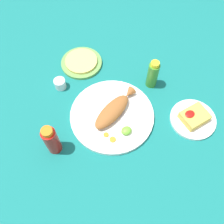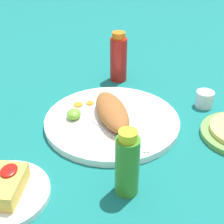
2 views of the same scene
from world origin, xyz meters
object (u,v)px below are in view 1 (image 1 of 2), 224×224
(fork_near, at_px, (117,96))
(fork_far, at_px, (126,101))
(main_plate, at_px, (112,115))
(hot_sauce_bottle_red, at_px, (51,140))
(tortilla_plate, at_px, (82,63))
(fried_fish, at_px, (114,110))
(salt_cup, at_px, (60,84))
(side_plate_fries, at_px, (193,119))
(hot_sauce_bottle_green, at_px, (153,74))

(fork_near, xyz_separation_m, fork_far, (-0.03, 0.04, 0.00))
(main_plate, xyz_separation_m, fork_far, (-0.09, -0.03, 0.01))
(hot_sauce_bottle_red, distance_m, tortilla_plate, 0.45)
(fried_fish, height_order, salt_cup, fried_fish)
(salt_cup, xyz_separation_m, tortilla_plate, (-0.15, -0.07, -0.01))
(hot_sauce_bottle_red, height_order, side_plate_fries, hot_sauce_bottle_red)
(salt_cup, bearing_deg, fork_near, 134.85)
(fork_near, distance_m, fork_far, 0.05)
(main_plate, distance_m, hot_sauce_bottle_green, 0.26)
(main_plate, height_order, side_plate_fries, main_plate)
(hot_sauce_bottle_red, relative_size, hot_sauce_bottle_green, 1.09)
(main_plate, relative_size, hot_sauce_bottle_green, 2.41)
(hot_sauce_bottle_red, distance_m, salt_cup, 0.31)
(fried_fish, relative_size, hot_sauce_bottle_green, 1.66)
(tortilla_plate, bearing_deg, side_plate_fries, 117.04)
(main_plate, bearing_deg, tortilla_plate, -93.80)
(salt_cup, bearing_deg, main_plate, 115.85)
(side_plate_fries, height_order, tortilla_plate, same)
(salt_cup, bearing_deg, hot_sauce_bottle_red, 60.97)
(main_plate, relative_size, fork_near, 2.06)
(fried_fish, relative_size, side_plate_fries, 1.28)
(fried_fish, relative_size, fork_near, 1.42)
(main_plate, bearing_deg, fork_near, -133.77)
(hot_sauce_bottle_red, xyz_separation_m, side_plate_fries, (-0.56, 0.18, -0.07))
(fork_near, xyz_separation_m, tortilla_plate, (0.04, -0.26, -0.01))
(hot_sauce_bottle_red, height_order, salt_cup, hot_sauce_bottle_red)
(fried_fish, bearing_deg, side_plate_fries, 124.29)
(fried_fish, relative_size, hot_sauce_bottle_red, 1.52)
(hot_sauce_bottle_red, bearing_deg, side_plate_fries, 161.82)
(fork_near, relative_size, hot_sauce_bottle_red, 1.07)
(tortilla_plate, bearing_deg, hot_sauce_bottle_green, 129.08)
(main_plate, distance_m, fork_far, 0.09)
(tortilla_plate, bearing_deg, fork_far, 102.54)
(tortilla_plate, bearing_deg, fried_fish, 88.05)
(main_plate, height_order, fried_fish, fried_fish)
(hot_sauce_bottle_green, xyz_separation_m, side_plate_fries, (-0.04, 0.25, -0.06))
(fork_far, bearing_deg, hot_sauce_bottle_green, -35.47)
(salt_cup, xyz_separation_m, side_plate_fries, (-0.41, 0.45, -0.01))
(fried_fish, distance_m, salt_cup, 0.29)
(hot_sauce_bottle_green, bearing_deg, fork_near, -3.25)
(salt_cup, relative_size, tortilla_plate, 0.26)
(hot_sauce_bottle_red, bearing_deg, main_plate, -178.22)
(fork_far, bearing_deg, tortilla_plate, 56.08)
(fork_near, relative_size, fork_far, 1.22)
(fork_near, height_order, fork_far, same)
(main_plate, bearing_deg, fork_far, -163.28)
(main_plate, height_order, hot_sauce_bottle_green, hot_sauce_bottle_green)
(fork_far, bearing_deg, salt_cup, 86.47)
(fork_near, relative_size, side_plate_fries, 0.90)
(main_plate, xyz_separation_m, salt_cup, (0.12, -0.26, 0.01))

